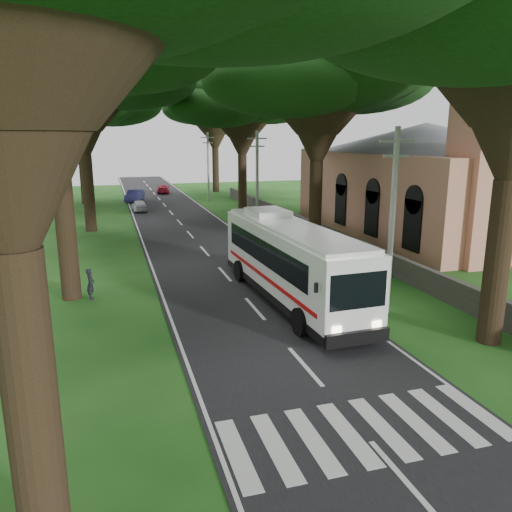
{
  "coord_description": "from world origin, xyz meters",
  "views": [
    {
      "loc": [
        -6.01,
        -12.42,
        7.62
      ],
      "look_at": [
        0.37,
        9.05,
        2.2
      ],
      "focal_mm": 35.0,
      "sensor_mm": 36.0,
      "label": 1
    }
  ],
  "objects_px": {
    "distant_car_b": "(135,196)",
    "pedestrian": "(91,284)",
    "pole_far": "(208,166)",
    "church": "(425,171)",
    "pole_near": "(392,219)",
    "distant_car_c": "(163,189)",
    "distant_car_a": "(139,205)",
    "coach_bus": "(290,260)",
    "pole_mid": "(257,180)"
  },
  "relations": [
    {
      "from": "pole_mid",
      "to": "distant_car_a",
      "type": "height_order",
      "value": "pole_mid"
    },
    {
      "from": "church",
      "to": "pole_near",
      "type": "height_order",
      "value": "church"
    },
    {
      "from": "pole_near",
      "to": "pole_mid",
      "type": "xyz_separation_m",
      "value": [
        0.0,
        20.0,
        0.0
      ]
    },
    {
      "from": "distant_car_b",
      "to": "coach_bus",
      "type": "bearing_deg",
      "value": -66.15
    },
    {
      "from": "distant_car_c",
      "to": "distant_car_a",
      "type": "bearing_deg",
      "value": 81.09
    },
    {
      "from": "coach_bus",
      "to": "distant_car_c",
      "type": "height_order",
      "value": "coach_bus"
    },
    {
      "from": "distant_car_a",
      "to": "distant_car_c",
      "type": "bearing_deg",
      "value": -107.56
    },
    {
      "from": "pole_mid",
      "to": "pedestrian",
      "type": "xyz_separation_m",
      "value": [
        -12.59,
        -14.4,
        -3.43
      ]
    },
    {
      "from": "pole_far",
      "to": "pedestrian",
      "type": "xyz_separation_m",
      "value": [
        -12.59,
        -34.4,
        -3.43
      ]
    },
    {
      "from": "distant_car_b",
      "to": "pedestrian",
      "type": "relative_size",
      "value": 2.83
    },
    {
      "from": "church",
      "to": "pole_far",
      "type": "height_order",
      "value": "church"
    },
    {
      "from": "pole_near",
      "to": "distant_car_a",
      "type": "relative_size",
      "value": 2.29
    },
    {
      "from": "pole_mid",
      "to": "distant_car_a",
      "type": "distance_m",
      "value": 16.71
    },
    {
      "from": "distant_car_a",
      "to": "pedestrian",
      "type": "distance_m",
      "value": 28.64
    },
    {
      "from": "pole_near",
      "to": "distant_car_b",
      "type": "height_order",
      "value": "pole_near"
    },
    {
      "from": "distant_car_c",
      "to": "coach_bus",
      "type": "bearing_deg",
      "value": 96.64
    },
    {
      "from": "pole_far",
      "to": "church",
      "type": "bearing_deg",
      "value": -63.18
    },
    {
      "from": "pole_near",
      "to": "distant_car_b",
      "type": "xyz_separation_m",
      "value": [
        -8.5,
        41.98,
        -3.45
      ]
    },
    {
      "from": "pole_mid",
      "to": "distant_car_b",
      "type": "bearing_deg",
      "value": 111.14
    },
    {
      "from": "distant_car_a",
      "to": "pedestrian",
      "type": "relative_size",
      "value": 2.33
    },
    {
      "from": "distant_car_c",
      "to": "pedestrian",
      "type": "xyz_separation_m",
      "value": [
        -8.28,
        -44.39,
        0.13
      ]
    },
    {
      "from": "pole_near",
      "to": "pedestrian",
      "type": "distance_m",
      "value": 14.2
    },
    {
      "from": "pole_far",
      "to": "coach_bus",
      "type": "distance_m",
      "value": 37.45
    },
    {
      "from": "pole_near",
      "to": "pole_far",
      "type": "relative_size",
      "value": 1.0
    },
    {
      "from": "coach_bus",
      "to": "distant_car_a",
      "type": "bearing_deg",
      "value": 96.51
    },
    {
      "from": "pole_near",
      "to": "church",
      "type": "bearing_deg",
      "value": 51.5
    },
    {
      "from": "pole_near",
      "to": "distant_car_a",
      "type": "xyz_separation_m",
      "value": [
        -8.5,
        33.95,
        -3.55
      ]
    },
    {
      "from": "pole_mid",
      "to": "distant_car_b",
      "type": "xyz_separation_m",
      "value": [
        -8.5,
        21.98,
        -3.45
      ]
    },
    {
      "from": "pole_mid",
      "to": "coach_bus",
      "type": "xyz_separation_m",
      "value": [
        -3.55,
        -17.21,
        -2.23
      ]
    },
    {
      "from": "distant_car_a",
      "to": "distant_car_c",
      "type": "relative_size",
      "value": 0.86
    },
    {
      "from": "pole_far",
      "to": "pedestrian",
      "type": "bearing_deg",
      "value": -110.1
    },
    {
      "from": "distant_car_a",
      "to": "distant_car_b",
      "type": "bearing_deg",
      "value": -92.93
    },
    {
      "from": "church",
      "to": "pole_mid",
      "type": "xyz_separation_m",
      "value": [
        -12.36,
        4.45,
        -0.73
      ]
    },
    {
      "from": "distant_car_a",
      "to": "pedestrian",
      "type": "height_order",
      "value": "pedestrian"
    },
    {
      "from": "coach_bus",
      "to": "distant_car_b",
      "type": "xyz_separation_m",
      "value": [
        -4.95,
        39.2,
        -1.22
      ]
    },
    {
      "from": "coach_bus",
      "to": "distant_car_b",
      "type": "relative_size",
      "value": 2.92
    },
    {
      "from": "pole_far",
      "to": "distant_car_b",
      "type": "distance_m",
      "value": 9.39
    },
    {
      "from": "church",
      "to": "pole_mid",
      "type": "distance_m",
      "value": 13.16
    },
    {
      "from": "pole_far",
      "to": "pedestrian",
      "type": "distance_m",
      "value": 36.79
    },
    {
      "from": "distant_car_c",
      "to": "distant_car_b",
      "type": "bearing_deg",
      "value": 68.11
    },
    {
      "from": "church",
      "to": "distant_car_b",
      "type": "height_order",
      "value": "church"
    },
    {
      "from": "distant_car_c",
      "to": "pedestrian",
      "type": "relative_size",
      "value": 2.71
    },
    {
      "from": "pole_near",
      "to": "pole_mid",
      "type": "relative_size",
      "value": 1.0
    },
    {
      "from": "church",
      "to": "pole_near",
      "type": "xyz_separation_m",
      "value": [
        -12.36,
        -15.55,
        -0.73
      ]
    },
    {
      "from": "pole_near",
      "to": "pedestrian",
      "type": "height_order",
      "value": "pole_near"
    },
    {
      "from": "coach_bus",
      "to": "pedestrian",
      "type": "distance_m",
      "value": 9.54
    },
    {
      "from": "pole_near",
      "to": "coach_bus",
      "type": "relative_size",
      "value": 0.64
    },
    {
      "from": "pole_near",
      "to": "distant_car_b",
      "type": "bearing_deg",
      "value": 101.45
    },
    {
      "from": "church",
      "to": "coach_bus",
      "type": "bearing_deg",
      "value": -141.28
    },
    {
      "from": "church",
      "to": "coach_bus",
      "type": "xyz_separation_m",
      "value": [
        -15.92,
        -12.76,
        -2.96
      ]
    }
  ]
}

